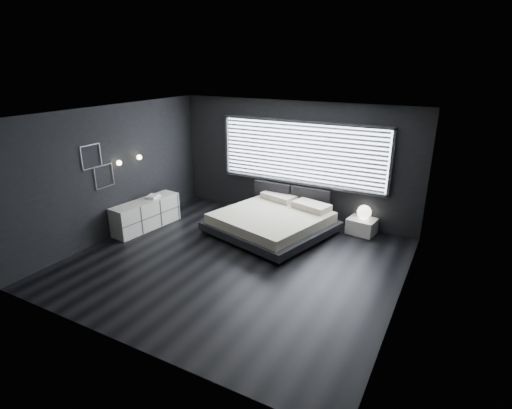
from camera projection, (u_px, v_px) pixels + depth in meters
The scene contains 12 objects.
room at pixel (234, 193), 7.22m from camera, with size 6.04×6.00×2.80m.
window at pixel (301, 153), 9.28m from camera, with size 4.14×0.09×1.52m.
headboard at pixel (291, 195), 9.68m from camera, with size 1.96×0.16×0.52m.
sconce_near at pixel (119, 163), 8.48m from camera, with size 0.18×0.11×0.11m.
sconce_far at pixel (139, 157), 8.97m from camera, with size 0.18×0.11×0.11m.
wall_art_upper at pixel (91, 157), 7.94m from camera, with size 0.01×0.48×0.48m.
wall_art_lower at pixel (104, 176), 8.30m from camera, with size 0.01×0.48×0.48m.
bed at pixel (273, 221), 8.91m from camera, with size 2.85×2.78×0.61m.
nightstand at pixel (362, 226), 8.90m from camera, with size 0.59×0.49×0.34m, color white.
orb_lamp at pixel (364, 212), 8.81m from camera, with size 0.31×0.31×0.31m, color white.
dresser at pixel (146, 214), 9.14m from camera, with size 0.66×1.70×0.66m.
book_stack at pixel (153, 197), 9.20m from camera, with size 0.30×0.36×0.07m.
Camera 1 is at (3.61, -5.84, 3.66)m, focal length 28.00 mm.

